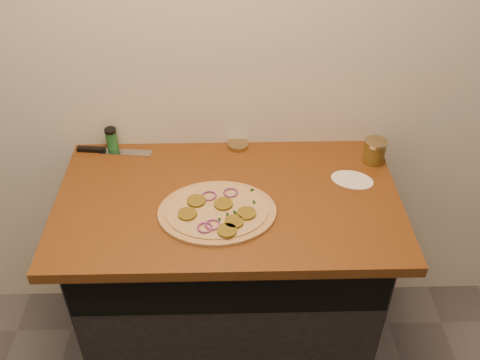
{
  "coord_description": "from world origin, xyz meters",
  "views": [
    {
      "loc": [
        0.01,
        -0.0,
        2.11
      ],
      "look_at": [
        0.04,
        1.45,
        0.95
      ],
      "focal_mm": 40.0,
      "sensor_mm": 36.0,
      "label": 1
    }
  ],
  "objects_px": {
    "pizza": "(217,212)",
    "salsa_jar": "(374,151)",
    "chefs_knife": "(108,151)",
    "spice_shaker": "(112,139)"
  },
  "relations": [
    {
      "from": "salsa_jar",
      "to": "spice_shaker",
      "type": "distance_m",
      "value": 1.0
    },
    {
      "from": "pizza",
      "to": "salsa_jar",
      "type": "xyz_separation_m",
      "value": [
        0.59,
        0.29,
        0.04
      ]
    },
    {
      "from": "chefs_knife",
      "to": "spice_shaker",
      "type": "relative_size",
      "value": 3.25
    },
    {
      "from": "chefs_knife",
      "to": "spice_shaker",
      "type": "height_order",
      "value": "spice_shaker"
    },
    {
      "from": "salsa_jar",
      "to": "spice_shaker",
      "type": "bearing_deg",
      "value": 173.94
    },
    {
      "from": "pizza",
      "to": "salsa_jar",
      "type": "distance_m",
      "value": 0.65
    },
    {
      "from": "salsa_jar",
      "to": "spice_shaker",
      "type": "height_order",
      "value": "salsa_jar"
    },
    {
      "from": "pizza",
      "to": "salsa_jar",
      "type": "bearing_deg",
      "value": 25.92
    },
    {
      "from": "spice_shaker",
      "to": "chefs_knife",
      "type": "bearing_deg",
      "value": -126.39
    },
    {
      "from": "pizza",
      "to": "spice_shaker",
      "type": "xyz_separation_m",
      "value": [
        -0.41,
        0.39,
        0.04
      ]
    }
  ]
}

